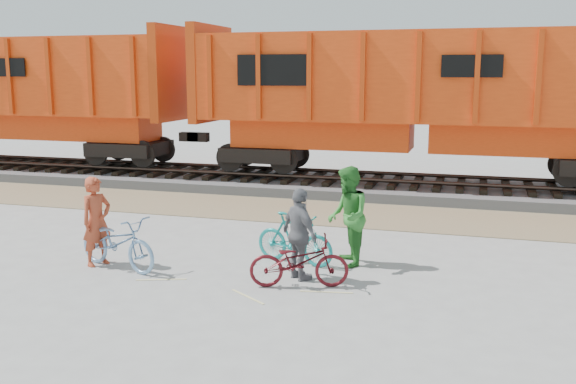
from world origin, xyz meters
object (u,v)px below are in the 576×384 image
(hopper_car_center, at_px, (423,95))
(bicycle_teal, at_px, (294,239))
(hopper_car_left, at_px, (5,91))
(bicycle_maroon, at_px, (299,262))
(person_solo, at_px, (97,221))
(person_woman, at_px, (300,234))
(bicycle_blue, at_px, (118,242))
(person_man, at_px, (348,216))

(hopper_car_center, distance_m, bicycle_teal, 8.68)
(hopper_car_left, bearing_deg, hopper_car_center, 0.00)
(hopper_car_left, distance_m, hopper_car_center, 15.00)
(bicycle_teal, height_order, bicycle_maroon, bicycle_teal)
(person_solo, height_order, person_woman, person_solo)
(bicycle_teal, relative_size, person_solo, 0.97)
(bicycle_blue, height_order, person_solo, person_solo)
(bicycle_blue, bearing_deg, hopper_car_left, 65.64)
(hopper_car_center, distance_m, bicycle_blue, 10.83)
(bicycle_maroon, height_order, person_woman, person_woman)
(person_man, bearing_deg, bicycle_maroon, -38.29)
(hopper_car_left, bearing_deg, person_man, -28.98)
(person_man, height_order, person_woman, person_man)
(hopper_car_center, distance_m, person_woman, 9.40)
(bicycle_teal, bearing_deg, bicycle_maroon, -146.35)
(bicycle_blue, distance_m, person_woman, 3.51)
(person_woman, bearing_deg, bicycle_blue, 47.22)
(hopper_car_center, xyz_separation_m, person_solo, (-5.27, -9.30, -2.14))
(bicycle_teal, bearing_deg, person_man, -64.33)
(bicycle_blue, distance_m, bicycle_maroon, 3.58)
(hopper_car_center, height_order, bicycle_maroon, hopper_car_center)
(hopper_car_left, relative_size, person_solo, 8.11)
(bicycle_teal, xyz_separation_m, person_woman, (0.36, -0.90, 0.33))
(bicycle_blue, distance_m, person_man, 4.39)
(bicycle_maroon, relative_size, person_man, 0.89)
(person_solo, relative_size, person_man, 0.90)
(bicycle_blue, relative_size, person_man, 1.02)
(hopper_car_left, relative_size, person_woman, 8.40)
(hopper_car_left, height_order, bicycle_teal, hopper_car_left)
(bicycle_blue, relative_size, bicycle_teal, 1.17)
(hopper_car_left, relative_size, person_man, 7.28)
(hopper_car_center, relative_size, bicycle_teal, 8.39)
(bicycle_teal, bearing_deg, bicycle_blue, 126.18)
(bicycle_blue, bearing_deg, hopper_car_center, -8.68)
(person_solo, height_order, person_man, person_man)
(person_woman, bearing_deg, person_solo, 45.07)
(person_solo, relative_size, person_woman, 1.03)
(hopper_car_left, distance_m, person_solo, 13.63)
(bicycle_maroon, xyz_separation_m, person_woman, (-0.10, 0.40, 0.38))
(hopper_car_center, height_order, person_solo, hopper_car_center)
(person_solo, bearing_deg, person_man, -50.87)
(bicycle_teal, relative_size, bicycle_maroon, 0.97)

